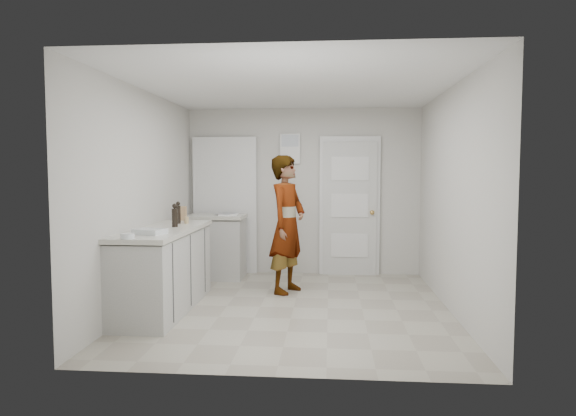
# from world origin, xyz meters

# --- Properties ---
(ground) EXTENTS (4.00, 4.00, 0.00)m
(ground) POSITION_xyz_m (0.00, 0.00, 0.00)
(ground) COLOR gray
(ground) RESTS_ON ground
(room_shell) EXTENTS (4.00, 4.00, 4.00)m
(room_shell) POSITION_xyz_m (-0.17, 1.95, 1.02)
(room_shell) COLOR beige
(room_shell) RESTS_ON ground
(main_counter) EXTENTS (0.64, 1.96, 0.93)m
(main_counter) POSITION_xyz_m (-1.45, -0.20, 0.43)
(main_counter) COLOR silver
(main_counter) RESTS_ON ground
(side_counter) EXTENTS (0.84, 0.61, 0.93)m
(side_counter) POSITION_xyz_m (-1.25, 1.55, 0.43)
(side_counter) COLOR silver
(side_counter) RESTS_ON ground
(person) EXTENTS (0.64, 0.76, 1.76)m
(person) POSITION_xyz_m (-0.14, 0.75, 0.88)
(person) COLOR silver
(person) RESTS_ON ground
(cake_mix_box) EXTENTS (0.11, 0.05, 0.18)m
(cake_mix_box) POSITION_xyz_m (-1.50, 0.70, 1.02)
(cake_mix_box) COLOR #956E4A
(cake_mix_box) RESTS_ON main_counter
(spice_jar) EXTENTS (0.05, 0.05, 0.08)m
(spice_jar) POSITION_xyz_m (-1.34, 0.33, 0.97)
(spice_jar) COLOR tan
(spice_jar) RESTS_ON main_counter
(oil_cruet_a) EXTENTS (0.07, 0.07, 0.27)m
(oil_cruet_a) POSITION_xyz_m (-1.36, -0.06, 1.05)
(oil_cruet_a) COLOR black
(oil_cruet_a) RESTS_ON main_counter
(oil_cruet_b) EXTENTS (0.06, 0.06, 0.27)m
(oil_cruet_b) POSITION_xyz_m (-1.43, 0.29, 1.05)
(oil_cruet_b) COLOR black
(oil_cruet_b) RESTS_ON main_counter
(baking_dish) EXTENTS (0.36, 0.30, 0.05)m
(baking_dish) POSITION_xyz_m (-1.42, -0.74, 0.95)
(baking_dish) COLOR silver
(baking_dish) RESTS_ON main_counter
(egg_bowl) EXTENTS (0.13, 0.13, 0.05)m
(egg_bowl) POSITION_xyz_m (-1.50, -1.10, 0.95)
(egg_bowl) COLOR silver
(egg_bowl) RESTS_ON main_counter
(papers) EXTENTS (0.29, 0.36, 0.01)m
(papers) POSITION_xyz_m (-1.07, 1.57, 0.93)
(papers) COLOR white
(papers) RESTS_ON side_counter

